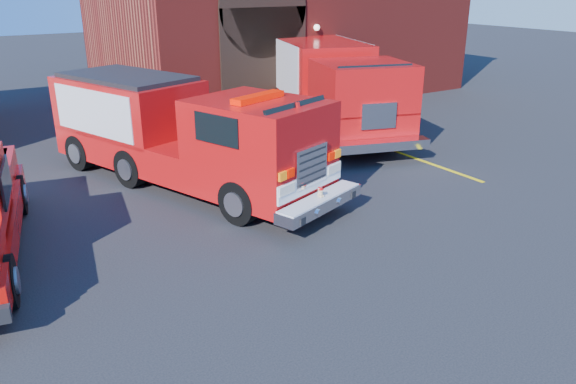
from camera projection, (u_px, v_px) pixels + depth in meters
ground at (257, 233)px, 11.66m from camera, size 100.00×100.00×0.00m
parking_stripe_near at (440, 167)px, 15.73m from camera, size 0.12×3.00×0.01m
parking_stripe_mid at (370, 143)px, 18.09m from camera, size 0.12×3.00×0.01m
parking_stripe_far at (316, 124)px, 20.45m from camera, size 0.12×3.00×0.01m
fire_engine at (181, 132)px, 14.01m from camera, size 4.99×8.80×2.62m
secondary_truck at (329, 83)px, 19.46m from camera, size 5.28×9.27×2.88m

